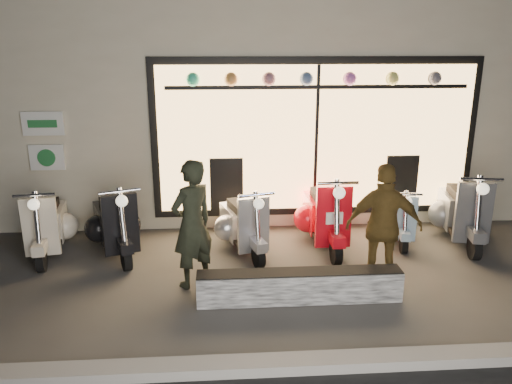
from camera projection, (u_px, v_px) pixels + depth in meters
ground at (281, 278)px, 6.82m from camera, size 40.00×40.00×0.00m
kerb at (305, 364)px, 4.89m from camera, size 40.00×0.25×0.12m
shop_building at (256, 89)px, 10.98m from camera, size 10.20×6.23×4.20m
graffiti_barrier at (299, 286)px, 6.15m from camera, size 2.52×0.28×0.40m
scooter_silver at (242, 223)px, 7.69m from camera, size 0.72×1.46×1.04m
scooter_red at (324, 214)px, 7.92m from camera, size 0.53×1.62×1.17m
scooter_black at (114, 223)px, 7.62m from camera, size 0.87×1.53×1.11m
scooter_cream at (48, 224)px, 7.61m from camera, size 0.63×1.51×1.07m
scooter_blue at (397, 216)px, 8.14m from camera, size 0.54×1.27×0.90m
scooter_grey at (460, 211)px, 8.08m from camera, size 0.72×1.66×1.18m
man at (192, 224)px, 6.39m from camera, size 0.74×0.71×1.70m
woman at (384, 226)px, 6.39m from camera, size 1.02×0.56×1.65m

